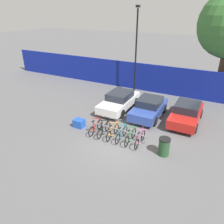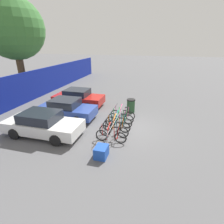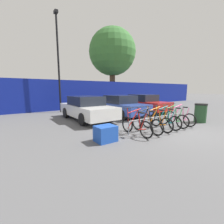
{
  "view_description": "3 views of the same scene",
  "coord_description": "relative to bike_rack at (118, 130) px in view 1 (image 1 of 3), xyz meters",
  "views": [
    {
      "loc": [
        4.64,
        -9.85,
        7.38
      ],
      "look_at": [
        -1.4,
        1.74,
        1.06
      ],
      "focal_mm": 35.0,
      "sensor_mm": 36.0,
      "label": 1
    },
    {
      "loc": [
        -9.79,
        -1.65,
        5.05
      ],
      "look_at": [
        0.62,
        1.16,
        0.68
      ],
      "focal_mm": 28.0,
      "sensor_mm": 36.0,
      "label": 2
    },
    {
      "loc": [
        -6.02,
        -3.62,
        1.79
      ],
      "look_at": [
        -1.7,
        2.53,
        0.65
      ],
      "focal_mm": 24.0,
      "sensor_mm": 36.0,
      "label": 3
    }
  ],
  "objects": [
    {
      "name": "ground_plane",
      "position": [
        0.43,
        -0.68,
        -0.48
      ],
      "size": [
        120.0,
        120.0,
        0.0
      ],
      "primitive_type": "plane",
      "color": "#59595B"
    },
    {
      "name": "cargo_crate",
      "position": [
        -2.89,
        -0.06,
        -0.21
      ],
      "size": [
        0.7,
        0.56,
        0.55
      ],
      "primitive_type": "cube",
      "color": "blue",
      "rests_on": "ground"
    },
    {
      "name": "car_white",
      "position": [
        -1.75,
        3.82,
        0.21
      ],
      "size": [
        1.91,
        4.44,
        1.4
      ],
      "color": "silver",
      "rests_on": "ground"
    },
    {
      "name": "trash_bin",
      "position": [
        3.03,
        -0.47,
        0.03
      ],
      "size": [
        0.63,
        0.63,
        1.03
      ],
      "color": "#234728",
      "rests_on": "ground"
    },
    {
      "name": "bicycle_green",
      "position": [
        0.91,
        -0.15,
        -0.11
      ],
      "size": [
        0.68,
        1.71,
        1.05
      ],
      "rotation": [
        0.0,
        0.0,
        0.06
      ],
      "color": "black",
      "rests_on": "ground"
    },
    {
      "name": "bicycle_orange",
      "position": [
        -0.29,
        -0.15,
        -0.11
      ],
      "size": [
        0.68,
        1.71,
        1.05
      ],
      "rotation": [
        0.0,
        0.0,
        -0.01
      ],
      "color": "black",
      "rests_on": "ground"
    },
    {
      "name": "bike_rack",
      "position": [
        0.0,
        0.0,
        0.0
      ],
      "size": [
        3.58,
        0.04,
        0.57
      ],
      "color": "gray",
      "rests_on": "ground"
    },
    {
      "name": "bicycle_black",
      "position": [
        -0.92,
        -0.15,
        -0.11
      ],
      "size": [
        0.68,
        1.71,
        1.05
      ],
      "rotation": [
        0.0,
        0.0,
        0.01
      ],
      "color": "black",
      "rests_on": "ground"
    },
    {
      "name": "lamp_post",
      "position": [
        -2.11,
        7.83,
        3.64
      ],
      "size": [
        0.24,
        0.44,
        7.52
      ],
      "color": "black",
      "rests_on": "ground"
    },
    {
      "name": "hoarding_wall",
      "position": [
        0.43,
        8.82,
        0.82
      ],
      "size": [
        36.0,
        0.16,
        2.6
      ],
      "primitive_type": "cube",
      "color": "navy",
      "rests_on": "ground"
    },
    {
      "name": "car_red",
      "position": [
        3.36,
        4.01,
        0.21
      ],
      "size": [
        1.91,
        4.11,
        1.4
      ],
      "color": "red",
      "rests_on": "ground"
    },
    {
      "name": "car_blue",
      "position": [
        0.74,
        3.67,
        0.21
      ],
      "size": [
        1.91,
        3.97,
        1.4
      ],
      "color": "#2D479E",
      "rests_on": "ground"
    },
    {
      "name": "bicycle_pink",
      "position": [
        1.52,
        -0.15,
        -0.11
      ],
      "size": [
        0.68,
        1.71,
        1.05
      ],
      "rotation": [
        0.0,
        0.0,
        0.06
      ],
      "color": "black",
      "rests_on": "ground"
    },
    {
      "name": "bicycle_red",
      "position": [
        -1.52,
        -0.15,
        -0.11
      ],
      "size": [
        0.68,
        1.71,
        1.05
      ],
      "rotation": [
        0.0,
        0.0,
        0.01
      ],
      "color": "black",
      "rests_on": "ground"
    },
    {
      "name": "bicycle_teal",
      "position": [
        0.31,
        -0.15,
        -0.11
      ],
      "size": [
        0.68,
        1.71,
        1.05
      ],
      "rotation": [
        0.0,
        0.0,
        -0.05
      ],
      "color": "black",
      "rests_on": "ground"
    }
  ]
}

